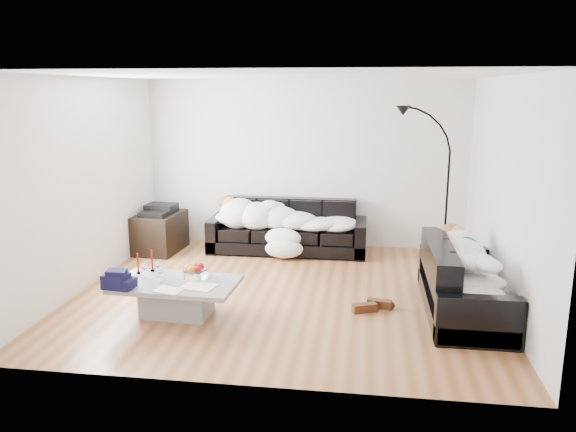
# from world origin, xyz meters

# --- Properties ---
(ground) EXTENTS (5.00, 5.00, 0.00)m
(ground) POSITION_xyz_m (0.00, 0.00, 0.00)
(ground) COLOR brown
(ground) RESTS_ON ground
(wall_back) EXTENTS (5.00, 0.02, 2.60)m
(wall_back) POSITION_xyz_m (0.00, 2.25, 1.30)
(wall_back) COLOR silver
(wall_back) RESTS_ON ground
(wall_left) EXTENTS (0.02, 4.50, 2.60)m
(wall_left) POSITION_xyz_m (-2.50, 0.00, 1.30)
(wall_left) COLOR silver
(wall_left) RESTS_ON ground
(wall_right) EXTENTS (0.02, 4.50, 2.60)m
(wall_right) POSITION_xyz_m (2.50, 0.00, 1.30)
(wall_right) COLOR silver
(wall_right) RESTS_ON ground
(ceiling) EXTENTS (5.00, 5.00, 0.00)m
(ceiling) POSITION_xyz_m (0.00, 0.00, 2.60)
(ceiling) COLOR white
(ceiling) RESTS_ON ground
(sofa_back) EXTENTS (2.39, 0.83, 0.78)m
(sofa_back) POSITION_xyz_m (-0.22, 1.79, 0.39)
(sofa_back) COLOR black
(sofa_back) RESTS_ON ground
(sofa_right) EXTENTS (0.83, 1.93, 0.78)m
(sofa_right) POSITION_xyz_m (2.07, -0.33, 0.39)
(sofa_right) COLOR black
(sofa_right) RESTS_ON ground
(sleeper_back) EXTENTS (2.02, 0.70, 0.40)m
(sleeper_back) POSITION_xyz_m (-0.22, 1.74, 0.62)
(sleeper_back) COLOR white
(sleeper_back) RESTS_ON sofa_back
(sleeper_right) EXTENTS (0.70, 1.66, 0.41)m
(sleeper_right) POSITION_xyz_m (2.07, -0.33, 0.62)
(sleeper_right) COLOR white
(sleeper_right) RESTS_ON sofa_right
(teal_cushion) EXTENTS (0.42, 0.38, 0.20)m
(teal_cushion) POSITION_xyz_m (2.01, 0.27, 0.72)
(teal_cushion) COLOR #0D5E41
(teal_cushion) RESTS_ON sofa_right
(coffee_table) EXTENTS (1.36, 0.84, 0.39)m
(coffee_table) POSITION_xyz_m (-1.07, -0.87, 0.19)
(coffee_table) COLOR #939699
(coffee_table) RESTS_ON ground
(fruit_bowl) EXTENTS (0.32, 0.32, 0.17)m
(fruit_bowl) POSITION_xyz_m (-0.91, -0.69, 0.47)
(fruit_bowl) COLOR white
(fruit_bowl) RESTS_ON coffee_table
(wine_glass_a) EXTENTS (0.08, 0.08, 0.17)m
(wine_glass_a) POSITION_xyz_m (-1.33, -0.72, 0.47)
(wine_glass_a) COLOR white
(wine_glass_a) RESTS_ON coffee_table
(wine_glass_b) EXTENTS (0.08, 0.08, 0.17)m
(wine_glass_b) POSITION_xyz_m (-1.45, -0.81, 0.47)
(wine_glass_b) COLOR white
(wine_glass_b) RESTS_ON coffee_table
(wine_glass_c) EXTENTS (0.07, 0.07, 0.16)m
(wine_glass_c) POSITION_xyz_m (-1.22, -0.92, 0.47)
(wine_glass_c) COLOR white
(wine_glass_c) RESTS_ON coffee_table
(candle_left) EXTENTS (0.05, 0.05, 0.24)m
(candle_left) POSITION_xyz_m (-1.59, -0.66, 0.51)
(candle_left) COLOR maroon
(candle_left) RESTS_ON coffee_table
(candle_right) EXTENTS (0.05, 0.05, 0.26)m
(candle_right) POSITION_xyz_m (-1.46, -0.55, 0.52)
(candle_right) COLOR maroon
(candle_right) RESTS_ON coffee_table
(newspaper_a) EXTENTS (0.40, 0.34, 0.01)m
(newspaper_a) POSITION_xyz_m (-0.78, -0.98, 0.39)
(newspaper_a) COLOR silver
(newspaper_a) RESTS_ON coffee_table
(newspaper_b) EXTENTS (0.32, 0.26, 0.01)m
(newspaper_b) POSITION_xyz_m (-1.06, -1.14, 0.39)
(newspaper_b) COLOR silver
(newspaper_b) RESTS_ON coffee_table
(navy_jacket) EXTENTS (0.35, 0.31, 0.16)m
(navy_jacket) POSITION_xyz_m (-1.59, -1.14, 0.55)
(navy_jacket) COLOR black
(navy_jacket) RESTS_ON coffee_table
(shoes) EXTENTS (0.53, 0.42, 0.11)m
(shoes) POSITION_xyz_m (1.06, -0.42, 0.05)
(shoes) COLOR #472311
(shoes) RESTS_ON ground
(av_cabinet) EXTENTS (0.66, 0.91, 0.59)m
(av_cabinet) POSITION_xyz_m (-2.17, 1.54, 0.30)
(av_cabinet) COLOR black
(av_cabinet) RESTS_ON ground
(stereo) EXTENTS (0.46, 0.37, 0.13)m
(stereo) POSITION_xyz_m (-2.17, 1.54, 0.66)
(stereo) COLOR black
(stereo) RESTS_ON av_cabinet
(floor_lamp) EXTENTS (0.75, 0.40, 1.96)m
(floor_lamp) POSITION_xyz_m (2.11, 1.69, 0.98)
(floor_lamp) COLOR black
(floor_lamp) RESTS_ON ground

